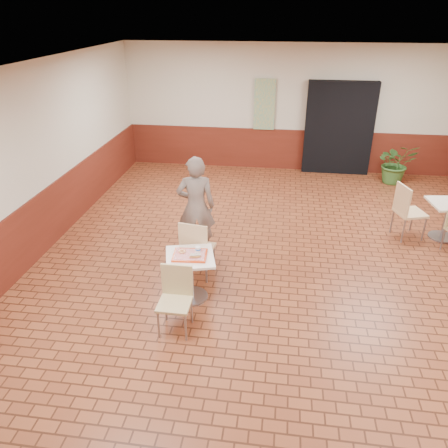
# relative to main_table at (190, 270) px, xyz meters

# --- Properties ---
(room_shell) EXTENTS (8.01, 10.01, 3.01)m
(room_shell) POSITION_rel_main_table_xyz_m (1.26, 0.74, 1.04)
(room_shell) COLOR brown
(room_shell) RESTS_ON ground
(wainscot_band) EXTENTS (8.00, 10.00, 1.00)m
(wainscot_band) POSITION_rel_main_table_xyz_m (1.26, 0.74, 0.04)
(wainscot_band) COLOR #541B10
(wainscot_band) RESTS_ON ground
(corridor_doorway) EXTENTS (1.60, 0.22, 2.20)m
(corridor_doorway) POSITION_rel_main_table_xyz_m (2.46, 5.62, 0.64)
(corridor_doorway) COLOR black
(corridor_doorway) RESTS_ON ground
(promo_poster) EXTENTS (0.50, 0.03, 1.20)m
(promo_poster) POSITION_rel_main_table_xyz_m (0.66, 5.68, 1.14)
(promo_poster) COLOR gray
(promo_poster) RESTS_ON wainscot_band
(main_table) EXTENTS (0.65, 0.65, 0.68)m
(main_table) POSITION_rel_main_table_xyz_m (0.00, 0.00, 0.00)
(main_table) COLOR beige
(main_table) RESTS_ON ground
(chair_main_front) EXTENTS (0.40, 0.40, 0.87)m
(chair_main_front) POSITION_rel_main_table_xyz_m (-0.05, -0.65, 0.03)
(chair_main_front) COLOR tan
(chair_main_front) RESTS_ON ground
(chair_main_back) EXTENTS (0.50, 0.50, 0.95)m
(chair_main_back) POSITION_rel_main_table_xyz_m (-0.02, 0.53, 0.07)
(chair_main_back) COLOR tan
(chair_main_back) RESTS_ON ground
(customer) EXTENTS (0.68, 0.51, 1.69)m
(customer) POSITION_rel_main_table_xyz_m (-0.16, 1.26, 0.38)
(customer) COLOR #716158
(customer) RESTS_ON ground
(serving_tray) EXTENTS (0.46, 0.36, 0.03)m
(serving_tray) POSITION_rel_main_table_xyz_m (0.00, -0.00, 0.24)
(serving_tray) COLOR red
(serving_tray) RESTS_ON main_table
(ring_donut) EXTENTS (0.13, 0.13, 0.03)m
(ring_donut) POSITION_rel_main_table_xyz_m (-0.11, 0.03, 0.27)
(ring_donut) COLOR #EA9755
(ring_donut) RESTS_ON serving_tray
(long_john_donut) EXTENTS (0.17, 0.11, 0.05)m
(long_john_donut) POSITION_rel_main_table_xyz_m (0.09, -0.07, 0.27)
(long_john_donut) COLOR #BB7B36
(long_john_donut) RESTS_ON serving_tray
(paper_cup) EXTENTS (0.07, 0.07, 0.09)m
(paper_cup) POSITION_rel_main_table_xyz_m (0.10, 0.07, 0.30)
(paper_cup) COLOR white
(paper_cup) RESTS_ON serving_tray
(second_table) EXTENTS (0.65, 0.65, 0.68)m
(second_table) POSITION_rel_main_table_xyz_m (4.09, 2.38, 0.00)
(second_table) COLOR beige
(second_table) RESTS_ON ground
(chair_second_left) EXTENTS (0.57, 0.57, 0.99)m
(chair_second_left) POSITION_rel_main_table_xyz_m (3.38, 2.31, 0.09)
(chair_second_left) COLOR #E8C58B
(chair_second_left) RESTS_ON ground
(potted_plant) EXTENTS (0.94, 0.84, 0.95)m
(potted_plant) POSITION_rel_main_table_xyz_m (3.77, 5.08, 0.02)
(potted_plant) COLOR #366628
(potted_plant) RESTS_ON ground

